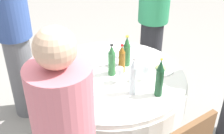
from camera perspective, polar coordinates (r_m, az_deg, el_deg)
name	(u,v)px	position (r m, az deg, el deg)	size (l,w,h in m)	color
dining_table	(112,89)	(2.62, 0.00, -4.25)	(1.30, 1.30, 0.74)	white
bottle_clear_left	(133,77)	(2.24, 4.16, -2.01)	(0.06, 0.06, 0.32)	silver
bottle_amber_right	(122,60)	(2.50, 1.92, 1.46)	(0.06, 0.06, 0.27)	#8C5619
bottle_green_near	(111,61)	(2.46, -0.11, 1.22)	(0.06, 0.06, 0.29)	#2D6B38
bottle_clear_mid	(60,67)	(2.42, -10.16, -0.06)	(0.07, 0.07, 0.28)	silver
bottle_dark_green_inner	(160,79)	(2.24, 9.25, -2.24)	(0.06, 0.06, 0.33)	#194728
bottle_green_rear	(127,52)	(2.60, 2.89, 2.99)	(0.07, 0.07, 0.29)	#2D6B38
wine_glass_mid	(47,63)	(2.55, -12.52, 0.70)	(0.07, 0.07, 0.15)	white
wine_glass_inner	(71,94)	(2.17, -7.94, -5.29)	(0.07, 0.07, 0.14)	white
wine_glass_rear	(146,69)	(2.42, 6.63, -0.36)	(0.07, 0.07, 0.15)	white
wine_glass_north	(120,72)	(2.38, 1.48, -0.99)	(0.06, 0.06, 0.14)	white
wine_glass_east	(85,56)	(2.61, -5.31, 2.24)	(0.06, 0.06, 0.15)	white
plate_east	(89,89)	(2.35, -4.52, -4.39)	(0.22, 0.22, 0.02)	white
plate_west	(161,69)	(2.62, 9.45, -0.43)	(0.23, 0.23, 0.04)	white
plate_south	(125,52)	(2.85, 2.47, 2.91)	(0.24, 0.24, 0.04)	white
spoon_right	(107,65)	(2.66, -0.99, 0.39)	(0.18, 0.02, 0.01)	silver
knife_near	(61,65)	(2.70, -9.98, 0.33)	(0.18, 0.02, 0.01)	silver
fork_mid	(87,56)	(2.81, -4.86, 2.16)	(0.18, 0.02, 0.01)	silver
person_left	(15,37)	(2.95, -18.44, 5.52)	(0.34, 0.34, 1.71)	slate
person_near	(153,19)	(3.35, 8.01, 9.30)	(0.34, 0.34, 1.64)	#26262B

